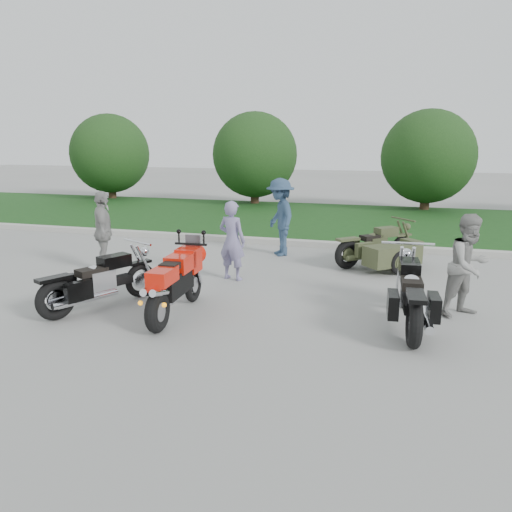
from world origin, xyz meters
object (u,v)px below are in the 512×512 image
(sportbike_red, at_px, (175,281))
(person_stripe, at_px, (232,241))
(cruiser_left, at_px, (96,284))
(cruiser_sidecar, at_px, (384,252))
(person_back, at_px, (104,232))
(person_grey, at_px, (469,266))
(person_denim, at_px, (280,217))
(cruiser_right, at_px, (411,297))

(sportbike_red, height_order, person_stripe, person_stripe)
(cruiser_left, bearing_deg, cruiser_sidecar, 67.35)
(sportbike_red, height_order, person_back, person_back)
(cruiser_left, relative_size, person_grey, 1.25)
(cruiser_left, xyz_separation_m, person_back, (-1.25, 2.23, 0.44))
(person_denim, relative_size, person_back, 1.08)
(cruiser_left, bearing_deg, person_back, 144.83)
(person_grey, bearing_deg, person_denim, 97.61)
(cruiser_sidecar, bearing_deg, person_back, -114.89)
(cruiser_sidecar, height_order, person_grey, person_grey)
(cruiser_sidecar, relative_size, person_back, 1.12)
(cruiser_right, distance_m, person_stripe, 4.00)
(person_stripe, height_order, person_back, person_back)
(cruiser_left, relative_size, person_stripe, 1.29)
(person_stripe, relative_size, person_denim, 0.86)
(cruiser_left, distance_m, person_denim, 5.33)
(cruiser_left, bearing_deg, person_grey, 38.93)
(person_grey, bearing_deg, person_back, 132.23)
(sportbike_red, bearing_deg, person_denim, 80.46)
(person_denim, bearing_deg, cruiser_left, -53.92)
(cruiser_sidecar, bearing_deg, cruiser_right, -34.55)
(person_stripe, xyz_separation_m, person_denim, (0.43, 2.46, 0.14))
(cruiser_sidecar, relative_size, person_denim, 1.03)
(cruiser_left, distance_m, person_grey, 6.25)
(cruiser_left, bearing_deg, person_stripe, 81.56)
(cruiser_left, bearing_deg, sportbike_red, 27.00)
(cruiser_sidecar, distance_m, person_grey, 3.09)
(sportbike_red, height_order, person_denim, person_denim)
(cruiser_left, xyz_separation_m, cruiser_right, (5.17, 0.58, 0.04))
(sportbike_red, relative_size, cruiser_right, 0.86)
(person_grey, bearing_deg, cruiser_sidecar, 76.09)
(person_back, bearing_deg, cruiser_sidecar, -104.60)
(cruiser_sidecar, height_order, person_denim, person_denim)
(cruiser_sidecar, xyz_separation_m, person_back, (-5.89, -1.92, 0.48))
(sportbike_red, height_order, cruiser_sidecar, sportbike_red)
(sportbike_red, bearing_deg, cruiser_sidecar, 49.83)
(person_denim, distance_m, person_back, 4.25)
(person_denim, bearing_deg, person_stripe, -40.88)
(cruiser_sidecar, distance_m, person_denim, 2.74)
(cruiser_sidecar, relative_size, person_grey, 1.17)
(person_grey, distance_m, person_denim, 5.28)
(cruiser_sidecar, bearing_deg, person_stripe, -103.17)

